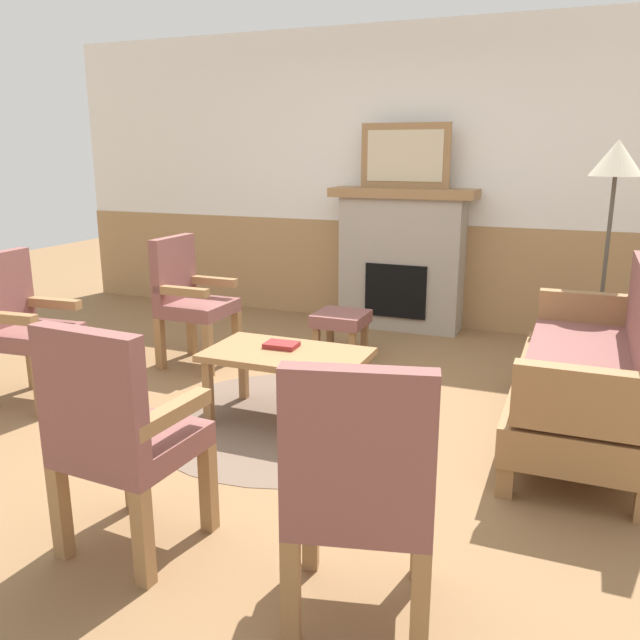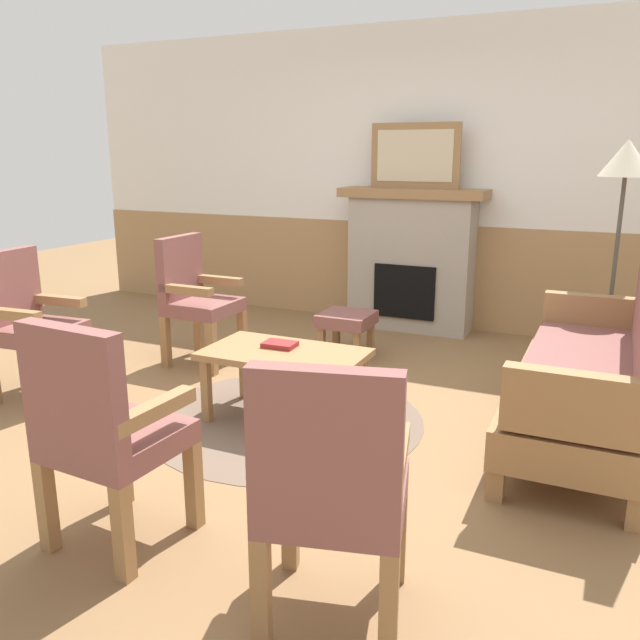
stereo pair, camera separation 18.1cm
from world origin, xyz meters
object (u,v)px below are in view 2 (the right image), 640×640
at_px(book_on_table, 280,344).
at_px(footstool, 347,322).
at_px(coffee_table, 284,360).
at_px(framed_picture, 415,156).
at_px(armchair_front_center, 331,483).
at_px(floor_lamp_by_couch, 625,174).
at_px(armchair_by_window_left, 195,294).
at_px(armchair_front_left, 103,426).
at_px(couch, 591,376).
at_px(armchair_near_fireplace, 27,318).
at_px(fireplace, 411,259).

xyz_separation_m(book_on_table, footstool, (-0.08, 1.26, -0.17)).
distance_m(coffee_table, book_on_table, 0.12).
xyz_separation_m(framed_picture, coffee_table, (-0.06, -2.37, -1.17)).
xyz_separation_m(armchair_front_center, floor_lamp_by_couch, (0.78, 3.24, 0.91)).
height_order(coffee_table, book_on_table, book_on_table).
relative_size(armchair_by_window_left, armchair_front_center, 1.00).
bearing_deg(footstool, armchair_front_left, -88.05).
height_order(couch, armchair_by_window_left, same).
relative_size(couch, armchair_by_window_left, 1.84).
distance_m(coffee_table, armchair_front_center, 1.80).
relative_size(footstool, armchair_front_center, 0.41).
xyz_separation_m(framed_picture, couch, (1.63, -1.96, -1.16)).
bearing_deg(footstool, framed_picture, 78.94).
xyz_separation_m(armchair_near_fireplace, armchair_front_center, (2.69, -1.17, 0.00)).
bearing_deg(armchair_near_fireplace, armchair_front_left, -34.01).
distance_m(book_on_table, armchair_by_window_left, 1.27).
relative_size(framed_picture, couch, 0.44).
relative_size(coffee_table, armchair_near_fireplace, 0.98).
bearing_deg(couch, armchair_front_center, -110.68).
height_order(couch, coffee_table, couch).
distance_m(couch, armchair_by_window_left, 2.86).
bearing_deg(footstool, book_on_table, -86.58).
distance_m(framed_picture, armchair_front_center, 4.11).
relative_size(armchair_by_window_left, floor_lamp_by_couch, 0.58).
bearing_deg(floor_lamp_by_couch, framed_picture, 159.21).
distance_m(framed_picture, floor_lamp_by_couch, 1.81).
xyz_separation_m(couch, armchair_front_center, (-0.73, -1.92, 0.14)).
distance_m(couch, floor_lamp_by_couch, 1.69).
bearing_deg(couch, book_on_table, -168.76).
xyz_separation_m(armchair_by_window_left, armchair_front_center, (2.11, -2.23, 0.00)).
relative_size(armchair_near_fireplace, armchair_by_window_left, 1.00).
bearing_deg(framed_picture, armchair_front_center, -76.91).
bearing_deg(fireplace, armchair_near_fireplace, -123.39).
bearing_deg(armchair_near_fireplace, fireplace, 56.61).
distance_m(framed_picture, coffee_table, 2.65).
bearing_deg(armchair_by_window_left, armchair_front_left, -63.35).
height_order(couch, footstool, couch).
bearing_deg(armchair_near_fireplace, armchair_front_center, -23.54).
bearing_deg(floor_lamp_by_couch, book_on_table, -137.40).
bearing_deg(armchair_near_fireplace, floor_lamp_by_couch, 30.81).
relative_size(footstool, floor_lamp_by_couch, 0.24).
height_order(footstool, armchair_front_left, armchair_front_left).
bearing_deg(couch, armchair_near_fireplace, -167.58).
bearing_deg(armchair_front_center, armchair_by_window_left, 133.43).
xyz_separation_m(fireplace, framed_picture, (0.00, 0.00, 0.91)).
height_order(fireplace, floor_lamp_by_couch, floor_lamp_by_couch).
distance_m(framed_picture, footstool, 1.66).
height_order(framed_picture, footstool, framed_picture).
xyz_separation_m(armchair_front_left, floor_lamp_by_couch, (1.79, 3.20, 0.91)).
height_order(framed_picture, armchair_by_window_left, framed_picture).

